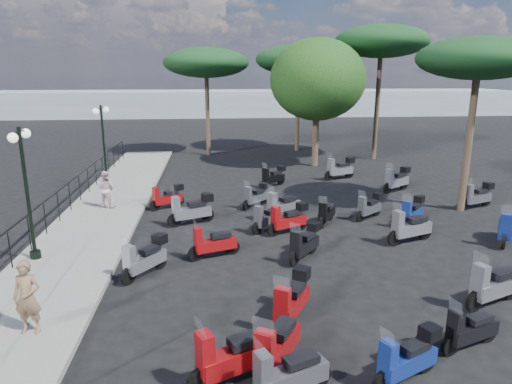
{
  "coord_description": "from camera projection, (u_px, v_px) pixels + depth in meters",
  "views": [
    {
      "loc": [
        -2.14,
        -12.88,
        5.46
      ],
      "look_at": [
        -0.67,
        2.96,
        1.2
      ],
      "focal_mm": 32.0,
      "sensor_mm": 36.0,
      "label": 1
    }
  ],
  "objects": [
    {
      "name": "scooter_26",
      "position": [
        505.0,
        228.0,
        14.79
      ],
      "size": [
        1.1,
        1.56,
        1.43
      ],
      "rotation": [
        0.0,
        0.0,
        2.56
      ],
      "color": "black",
      "rests_on": "ground"
    },
    {
      "name": "scooter_8",
      "position": [
        267.0,
        219.0,
        15.92
      ],
      "size": [
        1.25,
        1.12,
        1.26
      ],
      "rotation": [
        0.0,
        0.0,
        2.29
      ],
      "color": "black",
      "rests_on": "ground"
    },
    {
      "name": "scooter_19",
      "position": [
        410.0,
        228.0,
        14.78
      ],
      "size": [
        1.75,
        0.88,
        1.45
      ],
      "rotation": [
        0.0,
        0.0,
        1.93
      ],
      "color": "black",
      "rests_on": "ground"
    },
    {
      "name": "scooter_21",
      "position": [
        369.0,
        207.0,
        17.23
      ],
      "size": [
        1.27,
        1.04,
        1.2
      ],
      "rotation": [
        0.0,
        0.0,
        2.23
      ],
      "color": "black",
      "rests_on": "ground"
    },
    {
      "name": "woman",
      "position": [
        27.0,
        297.0,
        9.36
      ],
      "size": [
        0.62,
        0.44,
        1.58
      ],
      "primitive_type": "imported",
      "rotation": [
        0.0,
        0.0,
        -0.11
      ],
      "color": "brown",
      "rests_on": "sidewalk"
    },
    {
      "name": "pine_0",
      "position": [
        299.0,
        60.0,
        30.4
      ],
      "size": [
        5.8,
        5.8,
        7.15
      ],
      "color": "#38281E",
      "rests_on": "ground"
    },
    {
      "name": "pine_1",
      "position": [
        381.0,
        42.0,
        27.12
      ],
      "size": [
        5.59,
        5.59,
        8.1
      ],
      "color": "#38281E",
      "rests_on": "ground"
    },
    {
      "name": "scooter_7",
      "position": [
        292.0,
        301.0,
        10.04
      ],
      "size": [
        1.07,
        1.61,
        1.42
      ],
      "rotation": [
        0.0,
        0.0,
        2.62
      ],
      "color": "black",
      "rests_on": "ground"
    },
    {
      "name": "sidewalk",
      "position": [
        94.0,
        226.0,
        16.28
      ],
      "size": [
        3.0,
        30.0,
        0.15
      ],
      "primitive_type": "cube",
      "color": "slate",
      "rests_on": "ground"
    },
    {
      "name": "lamp_post_1",
      "position": [
        26.0,
        186.0,
        12.75
      ],
      "size": [
        0.31,
        1.13,
        3.83
      ],
      "rotation": [
        0.0,
        0.0,
        0.0
      ],
      "color": "black",
      "rests_on": "sidewalk"
    },
    {
      "name": "scooter_27",
      "position": [
        477.0,
        196.0,
        18.53
      ],
      "size": [
        1.6,
        0.83,
        1.34
      ],
      "rotation": [
        0.0,
        0.0,
        1.94
      ],
      "color": "black",
      "rests_on": "ground"
    },
    {
      "name": "scooter_20",
      "position": [
        412.0,
        212.0,
        16.48
      ],
      "size": [
        1.28,
        1.25,
        1.3
      ],
      "rotation": [
        0.0,
        0.0,
        2.34
      ],
      "color": "black",
      "rests_on": "ground"
    },
    {
      "name": "pine_2",
      "position": [
        206.0,
        63.0,
        28.75
      ],
      "size": [
        5.43,
        5.43,
        6.87
      ],
      "color": "#38281E",
      "rests_on": "ground"
    },
    {
      "name": "scooter_15",
      "position": [
        326.0,
        214.0,
        16.56
      ],
      "size": [
        0.89,
        1.33,
        1.2
      ],
      "rotation": [
        0.0,
        0.0,
        2.6
      ],
      "color": "black",
      "rests_on": "ground"
    },
    {
      "name": "scooter_6",
      "position": [
        233.0,
        358.0,
        8.1
      ],
      "size": [
        1.73,
        1.0,
        1.48
      ],
      "rotation": [
        0.0,
        0.0,
        2.02
      ],
      "color": "black",
      "rests_on": "ground"
    },
    {
      "name": "scooter_10",
      "position": [
        273.0,
        177.0,
        22.0
      ],
      "size": [
        1.34,
        1.07,
        1.25
      ],
      "rotation": [
        0.0,
        0.0,
        2.21
      ],
      "color": "black",
      "rests_on": "ground"
    },
    {
      "name": "scooter_1",
      "position": [
        145.0,
        259.0,
        12.39
      ],
      "size": [
        1.15,
        1.44,
        1.34
      ],
      "rotation": [
        0.0,
        0.0,
        2.5
      ],
      "color": "black",
      "rests_on": "ground"
    },
    {
      "name": "pine_3",
      "position": [
        479.0,
        59.0,
        16.83
      ],
      "size": [
        4.56,
        4.56,
        6.68
      ],
      "color": "#38281E",
      "rests_on": "ground"
    },
    {
      "name": "scooter_9",
      "position": [
        282.0,
        207.0,
        17.13
      ],
      "size": [
        1.55,
        1.13,
        1.43
      ],
      "rotation": [
        0.0,
        0.0,
        2.17
      ],
      "color": "black",
      "rests_on": "ground"
    },
    {
      "name": "distant_hills",
      "position": [
        230.0,
        103.0,
        56.89
      ],
      "size": [
        70.0,
        8.0,
        3.0
      ],
      "primitive_type": "cube",
      "color": "gray",
      "rests_on": "ground"
    },
    {
      "name": "scooter_5",
      "position": [
        288.0,
        376.0,
        7.68
      ],
      "size": [
        1.59,
        0.85,
        1.34
      ],
      "rotation": [
        0.0,
        0.0,
        1.97
      ],
      "color": "black",
      "rests_on": "ground"
    },
    {
      "name": "scooter_14",
      "position": [
        288.0,
        219.0,
        15.67
      ],
      "size": [
        1.52,
        0.94,
        1.32
      ],
      "rotation": [
        0.0,
        0.0,
        2.05
      ],
      "color": "black",
      "rests_on": "ground"
    },
    {
      "name": "ground",
      "position": [
        287.0,
        254.0,
        13.99
      ],
      "size": [
        120.0,
        120.0,
        0.0
      ],
      "primitive_type": "plane",
      "color": "black",
      "rests_on": "ground"
    },
    {
      "name": "scooter_13",
      "position": [
        304.0,
        244.0,
        13.49
      ],
      "size": [
        1.16,
        1.37,
        1.3
      ],
      "rotation": [
        0.0,
        0.0,
        2.46
      ],
      "color": "black",
      "rests_on": "ground"
    },
    {
      "name": "scooter_28",
      "position": [
        397.0,
        180.0,
        21.09
      ],
      "size": [
        1.58,
        1.16,
        1.43
      ],
      "rotation": [
        0.0,
        0.0,
        2.16
      ],
      "color": "black",
      "rests_on": "ground"
    },
    {
      "name": "lamp_post_2",
      "position": [
        104.0,
        141.0,
        20.85
      ],
      "size": [
        0.52,
        1.08,
        3.8
      ],
      "rotation": [
        0.0,
        0.0,
        -0.3
      ],
      "color": "black",
      "rests_on": "sidewalk"
    },
    {
      "name": "scooter_3",
      "position": [
        191.0,
        210.0,
        16.56
      ],
      "size": [
        1.69,
        0.93,
        1.42
      ],
      "rotation": [
        0.0,
        0.0,
        1.97
      ],
      "color": "black",
      "rests_on": "ground"
    },
    {
      "name": "scooter_4",
      "position": [
        167.0,
        197.0,
        18.52
      ],
      "size": [
        1.34,
        0.98,
        1.21
      ],
      "rotation": [
        0.0,
        0.0,
        2.15
      ],
      "color": "black",
      "rests_on": "ground"
    },
    {
      "name": "scooter_22",
      "position": [
        340.0,
        169.0,
        23.46
      ],
      "size": [
        1.71,
        0.9,
        1.43
      ],
      "rotation": [
        0.0,
        0.0,
        1.95
      ],
      "color": "black",
      "rests_on": "ground"
    },
    {
      "name": "scooter_18",
      "position": [
        470.0,
        330.0,
        9.13
      ],
      "size": [
        1.45,
        0.7,
        1.2
      ],
      "rotation": [
        0.0,
        0.0,
        1.92
      ],
      "color": "black",
      "rests_on": "ground"
    },
    {
      "name": "pedestrian_far",
      "position": [
        106.0,
        189.0,
        18.09
      ],
      "size": [
        0.87,
        0.77,
        1.48
      ],
      "primitive_type": "imported",
      "rotation": [
        0.0,
        0.0,
        2.79
      ],
      "color": "#C6A5A8",
      "rests_on": "sidewalk"
    },
    {
      "name": "scooter_25",
      "position": [
        494.0,
        286.0,
        10.8
      ],
      "size": [
        1.76,
        0.92,
        1.47
      ],
      "rotation": [
        0.0,
        0.0,
        1.96
      ],
      "color": "black",
      "rests_on": "ground"
    },
    {
      "name": "railing",
      "position": [
        51.0,
        207.0,
        15.76
      ],
      "size": [
        0.04,
        26.04,
        1.1
      ],
      "color": "black",
      "rests_on": "sidewalk"
    },
    {
      "name": "scooter_2",
      "position": [
        213.0,
        244.0,
        13.61
      ],
      "size": [
        1.56,
        0.76,
        1.29
      ],
      "rotation": [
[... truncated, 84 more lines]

